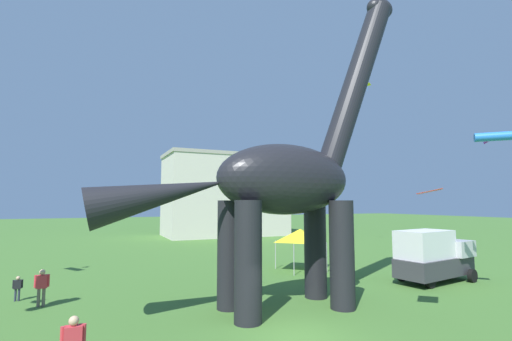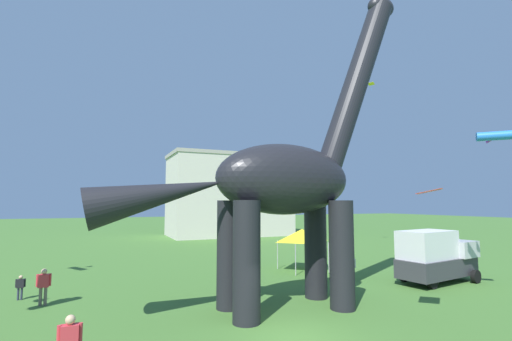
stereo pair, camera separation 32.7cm
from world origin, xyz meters
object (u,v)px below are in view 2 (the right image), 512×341
person_photographer (69,340)px  person_watching_child (44,283)px  person_near_flyer (20,285)px  kite_mid_right (371,84)px  parked_box_truck (435,256)px  kite_drifting (494,137)px  person_far_spectator (352,265)px  festival_canopy_tent (302,235)px  dinosaur_sculpture (283,179)px  kite_near_high (429,191)px

person_photographer → person_watching_child: person_photographer is taller
person_near_flyer → kite_mid_right: size_ratio=1.42×
parked_box_truck → kite_mid_right: kite_mid_right is taller
kite_drifting → parked_box_truck: bearing=74.1°
person_far_spectator → kite_mid_right: (11.76, 10.85, 17.02)m
festival_canopy_tent → person_photographer: bearing=-141.8°
dinosaur_sculpture → kite_near_high: bearing=-54.1°
parked_box_truck → person_watching_child: 21.94m
person_watching_child → festival_canopy_tent: festival_canopy_tent is taller
person_near_flyer → kite_drifting: size_ratio=0.75×
person_far_spectator → festival_canopy_tent: 4.42m
parked_box_truck → person_near_flyer: bearing=157.4°
dinosaur_sculpture → kite_drifting: size_ratio=10.22×
kite_mid_right → dinosaur_sculpture: bearing=-141.8°
dinosaur_sculpture → kite_near_high: (4.20, -4.68, -0.67)m
person_watching_child → kite_near_high: 18.07m
person_far_spectator → person_watching_child: (-17.43, 1.18, 0.14)m
dinosaur_sculpture → person_near_flyer: bearing=143.8°
dinosaur_sculpture → festival_canopy_tent: bearing=47.9°
parked_box_truck → kite_near_high: kite_near_high is taller
festival_canopy_tent → dinosaur_sculpture: bearing=-126.0°
person_photographer → person_watching_child: (-1.71, 8.58, -0.01)m
person_watching_child → person_photographer: bearing=-76.0°
person_far_spectator → person_photographer: bearing=-168.5°
person_photographer → festival_canopy_tent: 18.28m
person_far_spectator → kite_near_high: kite_near_high is taller
dinosaur_sculpture → person_far_spectator: size_ratio=11.07×
parked_box_truck → kite_near_high: 9.80m
dinosaur_sculpture → kite_drifting: 10.73m
kite_near_high → parked_box_truck: bearing=39.4°
dinosaur_sculpture → person_photographer: 10.56m
kite_near_high → kite_mid_right: bearing=53.1°
kite_mid_right → person_far_spectator: bearing=-137.3°
dinosaur_sculpture → person_far_spectator: bearing=23.2°
festival_canopy_tent → kite_mid_right: kite_mid_right is taller
dinosaur_sculpture → person_photographer: size_ratio=9.54×
kite_drifting → kite_mid_right: 22.88m
kite_mid_right → kite_near_high: bearing=-126.9°
dinosaur_sculpture → person_far_spectator: dinosaur_sculpture is taller
parked_box_truck → kite_mid_right: 22.62m
kite_near_high → kite_drifting: bearing=8.7°
person_photographer → kite_drifting: size_ratio=1.07×
festival_canopy_tent → kite_mid_right: (13.15, 6.99, 15.39)m
person_watching_child → parked_box_truck: bearing=-7.9°
person_near_flyer → person_far_spectator: (18.64, -2.78, 0.17)m
kite_drifting → festival_canopy_tent: bearing=109.5°
parked_box_truck → festival_canopy_tent: (-5.52, 6.73, 0.90)m
person_near_flyer → kite_near_high: bearing=114.0°
dinosaur_sculpture → person_photographer: dinosaur_sculpture is taller
person_photographer → kite_drifting: 19.77m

